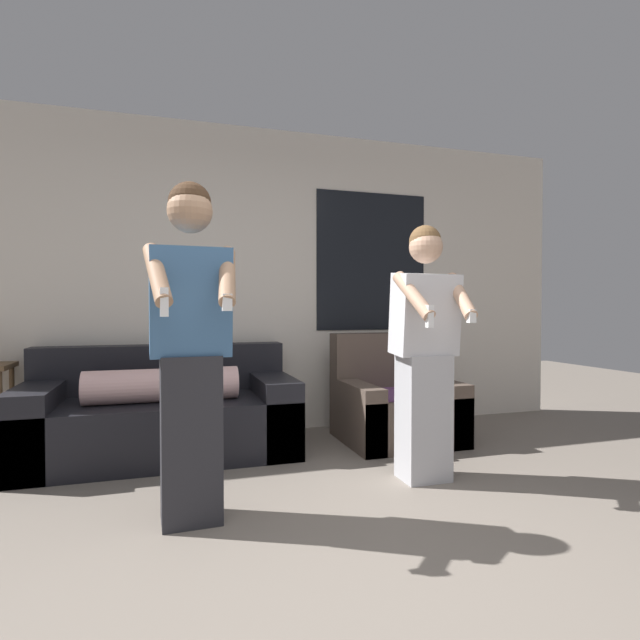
{
  "coord_description": "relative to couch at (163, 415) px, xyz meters",
  "views": [
    {
      "loc": [
        -0.68,
        -1.56,
        1.1
      ],
      "look_at": [
        0.18,
        1.19,
        1.04
      ],
      "focal_mm": 28.0,
      "sensor_mm": 36.0,
      "label": 1
    }
  ],
  "objects": [
    {
      "name": "ground_plane",
      "position": [
        0.7,
        -2.36,
        -0.3
      ],
      "size": [
        14.0,
        14.0,
        0.0
      ],
      "primitive_type": "plane",
      "color": "slate"
    },
    {
      "name": "wall_back",
      "position": [
        0.72,
        0.51,
        1.06
      ],
      "size": [
        6.38,
        0.07,
        2.7
      ],
      "color": "silver",
      "rests_on": "ground_plane"
    },
    {
      "name": "couch",
      "position": [
        0.0,
        0.0,
        0.0
      ],
      "size": [
        1.94,
        0.93,
        0.81
      ],
      "color": "black",
      "rests_on": "ground_plane"
    },
    {
      "name": "armchair",
      "position": [
        1.86,
        -0.13,
        -0.01
      ],
      "size": [
        0.92,
        0.82,
        0.88
      ],
      "color": "brown",
      "rests_on": "ground_plane"
    },
    {
      "name": "person_left",
      "position": [
        0.14,
        -1.29,
        0.61
      ],
      "size": [
        0.47,
        0.48,
        1.75
      ],
      "color": "#28282D",
      "rests_on": "ground_plane"
    },
    {
      "name": "person_right",
      "position": [
        1.61,
        -1.08,
        0.53
      ],
      "size": [
        0.46,
        0.47,
        1.63
      ],
      "color": "#B2B2B7",
      "rests_on": "ground_plane"
    }
  ]
}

